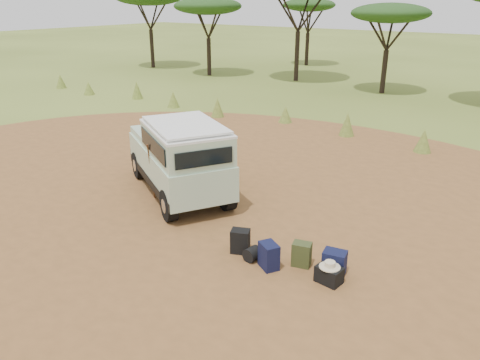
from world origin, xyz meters
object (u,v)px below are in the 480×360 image
Objects in this scene: duffel_navy at (334,263)px; safari_vehicle at (180,158)px; backpack_navy at (269,256)px; walking_staff at (151,172)px; hard_case at (329,275)px; backpack_black at (240,241)px; backpack_olive at (302,254)px.

safari_vehicle is at bearing 155.32° from duffel_navy.
backpack_navy is at bearing -165.24° from duffel_navy.
safari_vehicle reaches higher than walking_staff.
walking_staff is 5.57m from hard_case.
safari_vehicle is 9.75× the size of hard_case.
backpack_black is 2.02m from hard_case.
backpack_olive is 1.03× the size of duffel_navy.
walking_staff is 3.60m from backpack_black.
safari_vehicle is at bearing 148.42° from backpack_olive.
walking_staff is at bearing 143.16° from backpack_black.
safari_vehicle is at bearing 39.87° from walking_staff.
safari_vehicle reaches higher than backpack_navy.
safari_vehicle is 5.32m from duffel_navy.
backpack_olive is at bearing 169.40° from hard_case.
walking_staff reaches higher than hard_case.
backpack_black is at bearing -42.43° from walking_staff.
safari_vehicle is at bearing 170.27° from hard_case.
backpack_navy reaches higher than hard_case.
walking_staff is at bearing -81.46° from safari_vehicle.
hard_case is (5.48, -0.79, -0.63)m from walking_staff.
walking_staff is at bearing 158.38° from backpack_olive.
backpack_olive is at bearing 73.43° from backpack_navy.
backpack_navy is at bearing -42.01° from walking_staff.
walking_staff is 4.83m from backpack_olive.
walking_staff is 4.43m from backpack_navy.
backpack_navy is 1.14× the size of hard_case.
duffel_navy is at bearing -6.08° from backpack_olive.
backpack_black reaches higher than duffel_navy.
safari_vehicle reaches higher than hard_case.
duffel_navy is (5.42, -0.46, -0.55)m from walking_staff.
safari_vehicle is 3.63m from backpack_black.
backpack_olive is at bearing -35.38° from walking_staff.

